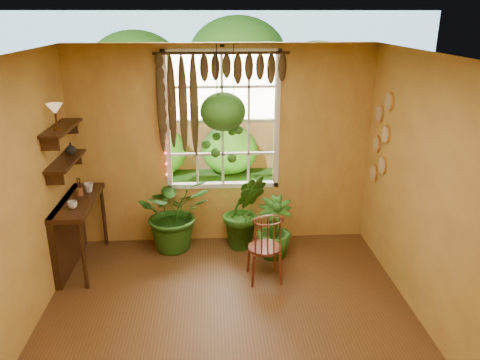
# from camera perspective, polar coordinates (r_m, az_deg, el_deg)

# --- Properties ---
(floor) EXTENTS (4.50, 4.50, 0.00)m
(floor) POSITION_cam_1_polar(r_m,az_deg,el_deg) (4.88, -1.18, -19.03)
(floor) COLOR #583919
(floor) RESTS_ON ground
(ceiling) EXTENTS (4.50, 4.50, 0.00)m
(ceiling) POSITION_cam_1_polar(r_m,az_deg,el_deg) (3.82, -1.47, 14.42)
(ceiling) COLOR white
(ceiling) RESTS_ON wall_back
(wall_back) EXTENTS (4.00, 0.00, 4.00)m
(wall_back) POSITION_cam_1_polar(r_m,az_deg,el_deg) (6.29, -2.12, 4.01)
(wall_back) COLOR gold
(wall_back) RESTS_ON floor
(wall_right) EXTENTS (0.00, 4.50, 4.50)m
(wall_right) POSITION_cam_1_polar(r_m,az_deg,el_deg) (4.68, 24.01, -3.41)
(wall_right) COLOR gold
(wall_right) RESTS_ON floor
(window) EXTENTS (1.52, 0.10, 1.86)m
(window) POSITION_cam_1_polar(r_m,az_deg,el_deg) (6.23, -2.17, 7.19)
(window) COLOR white
(window) RESTS_ON wall_back
(valance_vine) EXTENTS (1.70, 0.12, 1.10)m
(valance_vine) POSITION_cam_1_polar(r_m,az_deg,el_deg) (6.01, -3.04, 12.30)
(valance_vine) COLOR #3B2110
(valance_vine) RESTS_ON window
(string_lights) EXTENTS (0.03, 0.03, 1.54)m
(string_lights) POSITION_cam_1_polar(r_m,az_deg,el_deg) (6.16, -9.30, 7.28)
(string_lights) COLOR #FF2633
(string_lights) RESTS_ON window
(wall_plates) EXTENTS (0.04, 0.32, 1.10)m
(wall_plates) POSITION_cam_1_polar(r_m,az_deg,el_deg) (6.16, 16.77, 4.78)
(wall_plates) COLOR #FFF6D0
(wall_plates) RESTS_ON wall_right
(counter_ledge) EXTENTS (0.40, 1.20, 0.90)m
(counter_ledge) POSITION_cam_1_polar(r_m,az_deg,el_deg) (6.21, -19.84, -5.27)
(counter_ledge) COLOR #3B2110
(counter_ledge) RESTS_ON floor
(shelf_lower) EXTENTS (0.25, 0.90, 0.04)m
(shelf_lower) POSITION_cam_1_polar(r_m,az_deg,el_deg) (5.91, -20.47, 2.22)
(shelf_lower) COLOR #3B2110
(shelf_lower) RESTS_ON wall_left
(shelf_upper) EXTENTS (0.25, 0.90, 0.04)m
(shelf_upper) POSITION_cam_1_polar(r_m,az_deg,el_deg) (5.81, -20.94, 5.98)
(shelf_upper) COLOR #3B2110
(shelf_upper) RESTS_ON wall_left
(backyard) EXTENTS (14.00, 10.00, 12.00)m
(backyard) POSITION_cam_1_polar(r_m,az_deg,el_deg) (10.83, -1.49, 10.34)
(backyard) COLOR #1C4F16
(backyard) RESTS_ON ground
(windsor_chair) EXTENTS (0.43, 0.45, 1.05)m
(windsor_chair) POSITION_cam_1_polar(r_m,az_deg,el_deg) (5.66, 3.06, -9.36)
(windsor_chair) COLOR brown
(windsor_chair) RESTS_ON floor
(potted_plant_left) EXTENTS (1.12, 1.02, 1.07)m
(potted_plant_left) POSITION_cam_1_polar(r_m,az_deg,el_deg) (6.34, -7.96, -3.87)
(potted_plant_left) COLOR #1D5115
(potted_plant_left) RESTS_ON floor
(potted_plant_mid) EXTENTS (0.61, 0.50, 1.06)m
(potted_plant_mid) POSITION_cam_1_polar(r_m,az_deg,el_deg) (6.32, 0.57, -3.80)
(potted_plant_mid) COLOR #1D5115
(potted_plant_mid) RESTS_ON floor
(potted_plant_right) EXTENTS (0.47, 0.47, 0.82)m
(potted_plant_right) POSITION_cam_1_polar(r_m,az_deg,el_deg) (6.14, 4.16, -5.83)
(potted_plant_right) COLOR #1D5115
(potted_plant_right) RESTS_ON floor
(hanging_basket) EXTENTS (0.57, 0.57, 1.46)m
(hanging_basket) POSITION_cam_1_polar(r_m,az_deg,el_deg) (5.94, -2.09, 7.85)
(hanging_basket) COLOR black
(hanging_basket) RESTS_ON ceiling
(cup_a) EXTENTS (0.13, 0.13, 0.09)m
(cup_a) POSITION_cam_1_polar(r_m,az_deg,el_deg) (5.79, -19.75, -2.86)
(cup_a) COLOR silver
(cup_a) RESTS_ON counter_ledge
(cup_b) EXTENTS (0.16, 0.16, 0.11)m
(cup_b) POSITION_cam_1_polar(r_m,az_deg,el_deg) (6.24, -17.97, -0.89)
(cup_b) COLOR beige
(cup_b) RESTS_ON counter_ledge
(brush_jar) EXTENTS (0.08, 0.08, 0.30)m
(brush_jar) POSITION_cam_1_polar(r_m,az_deg,el_deg) (6.13, -19.02, -0.79)
(brush_jar) COLOR brown
(brush_jar) RESTS_ON counter_ledge
(shelf_vase) EXTENTS (0.16, 0.16, 0.14)m
(shelf_vase) POSITION_cam_1_polar(r_m,az_deg,el_deg) (6.09, -19.96, 3.64)
(shelf_vase) COLOR #B2AD99
(shelf_vase) RESTS_ON shelf_lower
(tiffany_lamp) EXTENTS (0.18, 0.18, 0.30)m
(tiffany_lamp) POSITION_cam_1_polar(r_m,az_deg,el_deg) (5.58, -21.63, 7.87)
(tiffany_lamp) COLOR brown
(tiffany_lamp) RESTS_ON shelf_upper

